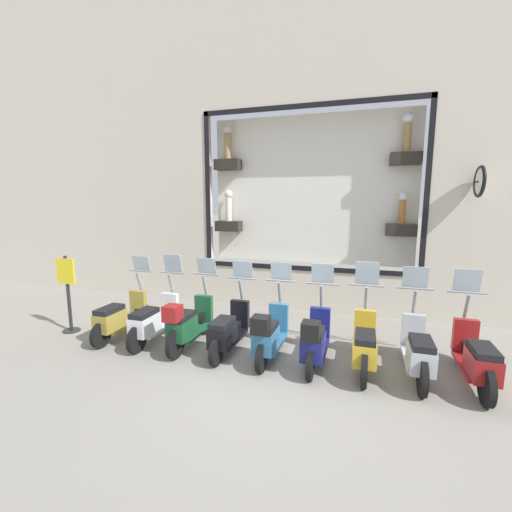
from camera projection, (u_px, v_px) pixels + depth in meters
name	position (u px, v px, depth m)	size (l,w,h in m)	color
ground_plane	(271.00, 372.00, 5.68)	(120.00, 120.00, 0.00)	gray
building_facade	(311.00, 95.00, 8.23)	(1.25, 36.00, 10.43)	beige
scooter_red_0	(476.00, 358.00, 5.19)	(1.81, 0.61, 1.68)	black
scooter_silver_1	(418.00, 351.00, 5.43)	(1.81, 0.61, 1.68)	black
scooter_yellow_2	(364.00, 345.00, 5.67)	(1.81, 0.60, 1.72)	black
scooter_navy_3	(315.00, 340.00, 5.84)	(1.80, 0.60, 1.64)	black
scooter_teal_4	(269.00, 334.00, 6.08)	(1.80, 0.61, 1.63)	black
scooter_black_5	(228.00, 330.00, 6.38)	(1.80, 0.60, 1.61)	black
scooter_green_6	(188.00, 323.00, 6.56)	(1.81, 0.61, 1.63)	black
scooter_white_7	(153.00, 321.00, 6.86)	(1.80, 0.61, 1.67)	black
scooter_olive_8	(119.00, 317.00, 7.09)	(1.80, 0.61, 1.59)	black
shop_sign_post	(68.00, 291.00, 7.33)	(0.36, 0.45, 1.67)	#232326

